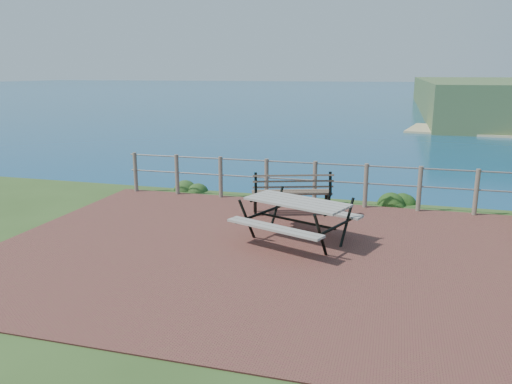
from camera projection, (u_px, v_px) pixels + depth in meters
The scene contains 7 objects.
ground at pixel (282, 253), 8.47m from camera, with size 10.00×7.00×0.12m, color brown.
ocean at pixel (395, 80), 195.58m from camera, with size 1200.00×1200.00×0.00m, color #14687D.
safety_railing at pixel (315, 180), 11.46m from camera, with size 9.40×0.10×1.00m.
picnic_table at pixel (297, 217), 8.87m from camera, with size 1.97×1.49×0.77m.
park_bench at pixel (292, 186), 10.66m from camera, with size 1.74×0.94×0.96m.
shrub_lip_west at pixel (195, 189), 13.12m from camera, with size 0.74×0.74×0.46m, color #264A1C.
shrub_lip_east at pixel (398, 204), 11.63m from camera, with size 0.75×0.75×0.48m, color #133B12.
Camera 1 is at (1.73, -7.80, 3.01)m, focal length 35.00 mm.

